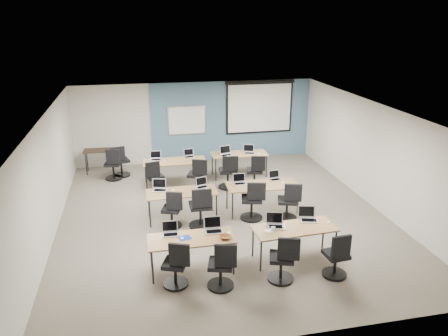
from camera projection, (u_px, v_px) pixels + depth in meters
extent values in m
cube|color=#6B6354|center=(223.00, 216.00, 11.01)|extent=(8.00, 9.00, 0.02)
cube|color=white|center=(223.00, 110.00, 10.11)|extent=(8.00, 9.00, 0.02)
cube|color=beige|center=(196.00, 122.00, 14.71)|extent=(8.00, 0.04, 2.70)
cube|color=beige|center=(286.00, 264.00, 6.42)|extent=(8.00, 0.04, 2.70)
cube|color=beige|center=(49.00, 178.00, 9.78)|extent=(0.04, 9.00, 2.70)
cube|color=beige|center=(373.00, 155.00, 11.34)|extent=(0.04, 9.00, 2.70)
cube|color=#3D5977|center=(232.00, 121.00, 14.93)|extent=(5.50, 0.04, 2.70)
cube|color=#BBBBBB|center=(187.00, 120.00, 14.55)|extent=(1.28, 0.02, 0.98)
cube|color=white|center=(187.00, 120.00, 14.54)|extent=(1.20, 0.02, 0.90)
cube|color=black|center=(259.00, 107.00, 14.90)|extent=(2.32, 0.03, 1.82)
cube|color=white|center=(259.00, 108.00, 14.91)|extent=(2.20, 0.02, 1.62)
cylinder|color=black|center=(260.00, 82.00, 14.61)|extent=(2.40, 0.10, 0.10)
cube|color=olive|center=(191.00, 239.00, 8.43)|extent=(1.68, 0.70, 0.03)
cylinder|color=#232325|center=(152.00, 268.00, 8.13)|extent=(0.04, 0.04, 0.70)
cylinder|color=#232325|center=(234.00, 258.00, 8.44)|extent=(0.04, 0.04, 0.70)
cylinder|color=#232325|center=(151.00, 252.00, 8.67)|extent=(0.04, 0.04, 0.70)
cylinder|color=#232325|center=(227.00, 244.00, 8.97)|extent=(0.04, 0.04, 0.70)
cube|color=#915A33|center=(294.00, 228.00, 8.84)|extent=(1.69, 0.70, 0.03)
cylinder|color=#232325|center=(261.00, 256.00, 8.54)|extent=(0.04, 0.04, 0.70)
cylinder|color=#232325|center=(335.00, 247.00, 8.85)|extent=(0.04, 0.04, 0.70)
cylinder|color=#232325|center=(253.00, 241.00, 9.08)|extent=(0.04, 0.04, 0.70)
cylinder|color=#232325|center=(323.00, 234.00, 9.38)|extent=(0.04, 0.04, 0.70)
cube|color=brown|center=(182.00, 192.00, 10.62)|extent=(1.73, 0.72, 0.03)
cylinder|color=#232325|center=(150.00, 214.00, 10.31)|extent=(0.04, 0.04, 0.70)
cylinder|color=#232325|center=(217.00, 208.00, 10.63)|extent=(0.04, 0.04, 0.70)
cylinder|color=#232325|center=(149.00, 204.00, 10.86)|extent=(0.04, 0.04, 0.70)
cylinder|color=#232325|center=(212.00, 198.00, 11.18)|extent=(0.04, 0.04, 0.70)
cube|color=brown|center=(263.00, 185.00, 11.05)|extent=(1.82, 0.76, 0.03)
cylinder|color=#232325|center=(233.00, 206.00, 10.71)|extent=(0.04, 0.04, 0.70)
cylinder|color=#232325|center=(298.00, 201.00, 11.04)|extent=(0.04, 0.04, 0.70)
cylinder|color=#232325|center=(227.00, 196.00, 11.30)|extent=(0.04, 0.04, 0.70)
cylinder|color=#232325|center=(289.00, 191.00, 11.63)|extent=(0.04, 0.04, 0.70)
cube|color=brown|center=(175.00, 161.00, 12.83)|extent=(1.83, 0.76, 0.03)
cylinder|color=#232325|center=(146.00, 179.00, 12.48)|extent=(0.04, 0.04, 0.70)
cylinder|color=#232325|center=(205.00, 175.00, 12.82)|extent=(0.04, 0.04, 0.70)
cylinder|color=#232325|center=(145.00, 171.00, 13.08)|extent=(0.04, 0.04, 0.70)
cylinder|color=#232325|center=(202.00, 167.00, 13.41)|extent=(0.04, 0.04, 0.70)
cube|color=#9F6D3C|center=(239.00, 154.00, 13.49)|extent=(1.72, 0.72, 0.03)
cylinder|color=#232325|center=(216.00, 170.00, 13.18)|extent=(0.04, 0.04, 0.70)
cylinder|color=#232325|center=(266.00, 166.00, 13.49)|extent=(0.04, 0.04, 0.70)
cylinder|color=#232325|center=(212.00, 164.00, 13.73)|extent=(0.04, 0.04, 0.70)
cylinder|color=#232325|center=(261.00, 160.00, 14.04)|extent=(0.04, 0.04, 0.70)
cube|color=#AFAFBA|center=(171.00, 235.00, 8.54)|extent=(0.32, 0.23, 0.02)
cube|color=black|center=(171.00, 234.00, 8.51)|extent=(0.27, 0.13, 0.00)
cube|color=#AFAFBA|center=(170.00, 226.00, 8.61)|extent=(0.32, 0.06, 0.22)
cube|color=black|center=(170.00, 226.00, 8.60)|extent=(0.28, 0.04, 0.18)
ellipsoid|color=white|center=(182.00, 238.00, 8.39)|extent=(0.07, 0.11, 0.04)
cylinder|color=black|center=(176.00, 284.00, 8.21)|extent=(0.48, 0.48, 0.05)
cylinder|color=black|center=(175.00, 275.00, 8.15)|extent=(0.06, 0.06, 0.42)
cube|color=black|center=(175.00, 264.00, 8.06)|extent=(0.42, 0.42, 0.08)
cube|color=black|center=(179.00, 255.00, 7.82)|extent=(0.39, 0.06, 0.44)
cube|color=silver|center=(214.00, 231.00, 8.66)|extent=(0.35, 0.26, 0.02)
cube|color=black|center=(214.00, 231.00, 8.64)|extent=(0.30, 0.15, 0.00)
cube|color=silver|center=(213.00, 222.00, 8.74)|extent=(0.35, 0.07, 0.24)
cube|color=black|center=(213.00, 222.00, 8.73)|extent=(0.31, 0.05, 0.20)
ellipsoid|color=white|center=(229.00, 233.00, 8.59)|extent=(0.09, 0.12, 0.04)
cylinder|color=black|center=(221.00, 285.00, 8.16)|extent=(0.50, 0.50, 0.05)
cylinder|color=black|center=(221.00, 276.00, 8.10)|extent=(0.06, 0.06, 0.44)
cube|color=black|center=(221.00, 264.00, 8.01)|extent=(0.44, 0.44, 0.08)
cube|color=black|center=(226.00, 256.00, 7.75)|extent=(0.40, 0.06, 0.44)
cube|color=#BBBABE|center=(276.00, 227.00, 8.85)|extent=(0.36, 0.26, 0.02)
cube|color=black|center=(277.00, 227.00, 8.82)|extent=(0.30, 0.15, 0.00)
cube|color=#BBBABE|center=(274.00, 218.00, 8.93)|extent=(0.36, 0.07, 0.25)
cube|color=black|center=(274.00, 218.00, 8.92)|extent=(0.31, 0.05, 0.20)
ellipsoid|color=white|center=(283.00, 227.00, 8.82)|extent=(0.08, 0.11, 0.04)
cylinder|color=black|center=(280.00, 278.00, 8.37)|extent=(0.51, 0.51, 0.05)
cylinder|color=black|center=(281.00, 269.00, 8.31)|extent=(0.06, 0.06, 0.45)
cube|color=black|center=(281.00, 257.00, 8.22)|extent=(0.45, 0.45, 0.08)
cube|color=black|center=(289.00, 249.00, 7.96)|extent=(0.41, 0.06, 0.44)
cube|color=#A7A6AE|center=(309.00, 220.00, 9.13)|extent=(0.36, 0.26, 0.02)
cube|color=black|center=(309.00, 220.00, 9.10)|extent=(0.31, 0.15, 0.00)
cube|color=#A7A6AE|center=(307.00, 211.00, 9.21)|extent=(0.36, 0.07, 0.25)
cube|color=black|center=(307.00, 212.00, 9.20)|extent=(0.32, 0.05, 0.20)
ellipsoid|color=white|center=(329.00, 222.00, 9.04)|extent=(0.07, 0.10, 0.03)
cylinder|color=black|center=(334.00, 274.00, 8.51)|extent=(0.48, 0.48, 0.05)
cylinder|color=black|center=(335.00, 266.00, 8.45)|extent=(0.06, 0.06, 0.42)
cube|color=black|center=(336.00, 254.00, 8.37)|extent=(0.42, 0.42, 0.08)
cube|color=black|center=(341.00, 247.00, 8.09)|extent=(0.39, 0.06, 0.44)
cube|color=#ADADAD|center=(160.00, 190.00, 10.67)|extent=(0.34, 0.25, 0.02)
cube|color=black|center=(160.00, 190.00, 10.64)|extent=(0.29, 0.15, 0.00)
cube|color=#ADADAD|center=(159.00, 183.00, 10.75)|extent=(0.34, 0.06, 0.24)
cube|color=black|center=(159.00, 183.00, 10.74)|extent=(0.30, 0.05, 0.19)
ellipsoid|color=white|center=(173.00, 190.00, 10.66)|extent=(0.07, 0.11, 0.04)
cylinder|color=black|center=(172.00, 225.00, 10.46)|extent=(0.47, 0.47, 0.05)
cylinder|color=black|center=(172.00, 218.00, 10.40)|extent=(0.06, 0.06, 0.41)
cube|color=black|center=(171.00, 209.00, 10.32)|extent=(0.41, 0.41, 0.08)
cube|color=black|center=(174.00, 201.00, 10.08)|extent=(0.38, 0.06, 0.44)
cube|color=#BDBDBD|center=(202.00, 187.00, 10.86)|extent=(0.30, 0.22, 0.02)
cube|color=black|center=(202.00, 187.00, 10.84)|extent=(0.26, 0.13, 0.00)
cube|color=#BDBDBD|center=(201.00, 181.00, 10.93)|extent=(0.30, 0.06, 0.21)
cube|color=black|center=(201.00, 181.00, 10.92)|extent=(0.27, 0.04, 0.17)
ellipsoid|color=white|center=(207.00, 189.00, 10.76)|extent=(0.07, 0.11, 0.04)
cylinder|color=black|center=(201.00, 225.00, 10.47)|extent=(0.57, 0.57, 0.05)
cylinder|color=black|center=(201.00, 217.00, 10.39)|extent=(0.06, 0.06, 0.50)
cube|color=black|center=(200.00, 206.00, 10.30)|extent=(0.50, 0.50, 0.08)
cube|color=black|center=(202.00, 198.00, 9.99)|extent=(0.46, 0.06, 0.44)
cube|color=#AAABB5|center=(240.00, 184.00, 11.08)|extent=(0.32, 0.23, 0.02)
cube|color=black|center=(240.00, 184.00, 11.05)|extent=(0.27, 0.14, 0.00)
cube|color=#AAABB5|center=(239.00, 177.00, 11.15)|extent=(0.32, 0.06, 0.22)
cube|color=black|center=(239.00, 178.00, 11.14)|extent=(0.28, 0.04, 0.18)
ellipsoid|color=white|center=(254.00, 184.00, 11.05)|extent=(0.07, 0.10, 0.03)
cylinder|color=black|center=(251.00, 217.00, 10.87)|extent=(0.55, 0.55, 0.05)
cylinder|color=black|center=(251.00, 209.00, 10.79)|extent=(0.06, 0.06, 0.49)
cube|color=black|center=(252.00, 199.00, 10.70)|extent=(0.49, 0.49, 0.08)
cube|color=black|center=(256.00, 192.00, 10.41)|extent=(0.45, 0.06, 0.44)
cube|color=#A8A8B1|center=(275.00, 180.00, 11.35)|extent=(0.30, 0.22, 0.02)
cube|color=black|center=(276.00, 179.00, 11.32)|extent=(0.25, 0.13, 0.00)
cube|color=#A8A8B1|center=(274.00, 174.00, 11.42)|extent=(0.30, 0.06, 0.21)
cube|color=black|center=(274.00, 174.00, 11.41)|extent=(0.26, 0.04, 0.17)
ellipsoid|color=white|center=(283.00, 182.00, 11.16)|extent=(0.08, 0.10, 0.03)
cylinder|color=black|center=(286.00, 218.00, 10.85)|extent=(0.52, 0.52, 0.05)
cylinder|color=black|center=(287.00, 210.00, 10.78)|extent=(0.06, 0.06, 0.46)
cube|color=black|center=(287.00, 200.00, 10.69)|extent=(0.46, 0.46, 0.08)
cube|color=black|center=(293.00, 193.00, 10.42)|extent=(0.42, 0.06, 0.44)
cube|color=#BEBEBE|center=(156.00, 160.00, 12.89)|extent=(0.33, 0.24, 0.02)
cube|color=black|center=(156.00, 159.00, 12.86)|extent=(0.28, 0.14, 0.00)
cube|color=#BEBEBE|center=(156.00, 154.00, 12.96)|extent=(0.33, 0.06, 0.22)
cube|color=black|center=(156.00, 154.00, 12.96)|extent=(0.29, 0.04, 0.18)
ellipsoid|color=white|center=(165.00, 160.00, 12.83)|extent=(0.06, 0.10, 0.03)
cylinder|color=black|center=(156.00, 191.00, 12.46)|extent=(0.50, 0.50, 0.05)
cylinder|color=black|center=(155.00, 185.00, 12.39)|extent=(0.06, 0.06, 0.44)
cube|color=black|center=(155.00, 176.00, 12.30)|extent=(0.44, 0.44, 0.08)
cube|color=black|center=(153.00, 170.00, 12.02)|extent=(0.40, 0.06, 0.44)
cube|color=#A5A6B2|center=(189.00, 157.00, 13.14)|extent=(0.30, 0.22, 0.02)
cube|color=black|center=(189.00, 157.00, 13.12)|extent=(0.26, 0.13, 0.00)
cube|color=#A5A6B2|center=(189.00, 152.00, 13.21)|extent=(0.30, 0.06, 0.21)
cube|color=black|center=(189.00, 152.00, 13.20)|extent=(0.27, 0.04, 0.17)
ellipsoid|color=white|center=(195.00, 159.00, 12.98)|extent=(0.08, 0.10, 0.03)
cylinder|color=black|center=(197.00, 190.00, 12.56)|extent=(0.52, 0.52, 0.05)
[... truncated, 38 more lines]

